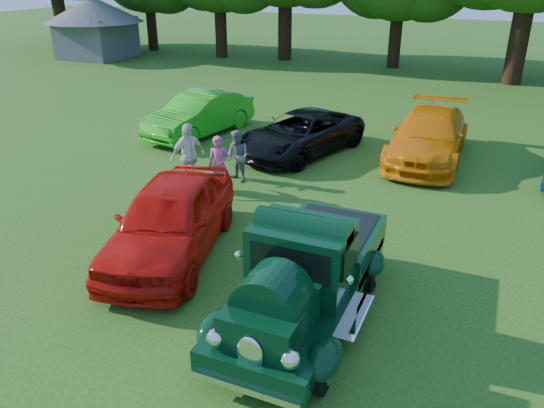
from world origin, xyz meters
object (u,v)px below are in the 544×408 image
at_px(hero_pickup, 306,275).
at_px(spectator_pink, 219,165).
at_px(back_car_black, 301,133).
at_px(back_car_lime, 200,114).
at_px(spectator_grey, 238,156).
at_px(gazebo, 95,20).
at_px(spectator_white, 188,156).
at_px(red_convertible, 171,219).
at_px(back_car_orange, 428,136).

relative_size(hero_pickup, spectator_pink, 3.04).
bearing_deg(back_car_black, back_car_lime, -170.37).
bearing_deg(spectator_grey, gazebo, 163.13).
relative_size(spectator_pink, gazebo, 0.25).
distance_m(spectator_white, gazebo, 24.92).
xyz_separation_m(hero_pickup, red_convertible, (-3.43, 0.97, -0.01)).
bearing_deg(spectator_grey, red_convertible, -57.95).
distance_m(red_convertible, spectator_pink, 3.42).
distance_m(back_car_lime, back_car_black, 4.21).
xyz_separation_m(red_convertible, back_car_lime, (-3.99, 7.95, -0.06)).
bearing_deg(back_car_lime, spectator_grey, -36.35).
distance_m(back_car_black, back_car_orange, 4.09).
relative_size(red_convertible, back_car_lime, 1.04).
relative_size(back_car_orange, spectator_grey, 3.56).
relative_size(back_car_lime, spectator_pink, 2.89).
bearing_deg(red_convertible, back_car_orange, 49.90).
distance_m(back_car_lime, spectator_grey, 4.94).
height_order(hero_pickup, red_convertible, hero_pickup).
xyz_separation_m(hero_pickup, spectator_white, (-5.05, 4.32, 0.10)).
relative_size(red_convertible, spectator_pink, 3.00).
bearing_deg(hero_pickup, back_car_orange, 85.78).
xyz_separation_m(hero_pickup, back_car_black, (-3.25, 8.38, -0.15)).
relative_size(red_convertible, back_car_orange, 0.90).
height_order(hero_pickup, gazebo, gazebo).
bearing_deg(back_car_lime, gazebo, 150.88).
distance_m(hero_pickup, back_car_lime, 11.61).
bearing_deg(back_car_lime, back_car_black, 2.99).
distance_m(hero_pickup, back_car_black, 8.99).
height_order(back_car_black, spectator_pink, spectator_pink).
relative_size(back_car_black, back_car_orange, 0.92).
bearing_deg(hero_pickup, spectator_grey, 127.17).
bearing_deg(back_car_orange, hero_pickup, -94.93).
xyz_separation_m(back_car_lime, back_car_orange, (8.12, 0.51, 0.01)).
height_order(back_car_lime, back_car_orange, back_car_orange).
height_order(back_car_orange, spectator_grey, back_car_orange).
relative_size(spectator_grey, spectator_white, 0.81).
bearing_deg(spectator_pink, spectator_grey, 60.77).
height_order(spectator_white, gazebo, gazebo).
bearing_deg(gazebo, back_car_black, -34.12).
bearing_deg(spectator_white, back_car_orange, -22.37).
relative_size(hero_pickup, spectator_white, 2.63).
distance_m(spectator_pink, gazebo, 25.62).
distance_m(red_convertible, spectator_white, 3.73).
height_order(hero_pickup, back_car_lime, hero_pickup).
bearing_deg(spectator_white, red_convertible, -128.19).
relative_size(back_car_black, gazebo, 0.77).
bearing_deg(spectator_pink, back_car_orange, 20.74).
distance_m(red_convertible, back_car_black, 7.41).
height_order(back_car_black, back_car_orange, back_car_orange).
height_order(back_car_black, gazebo, gazebo).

